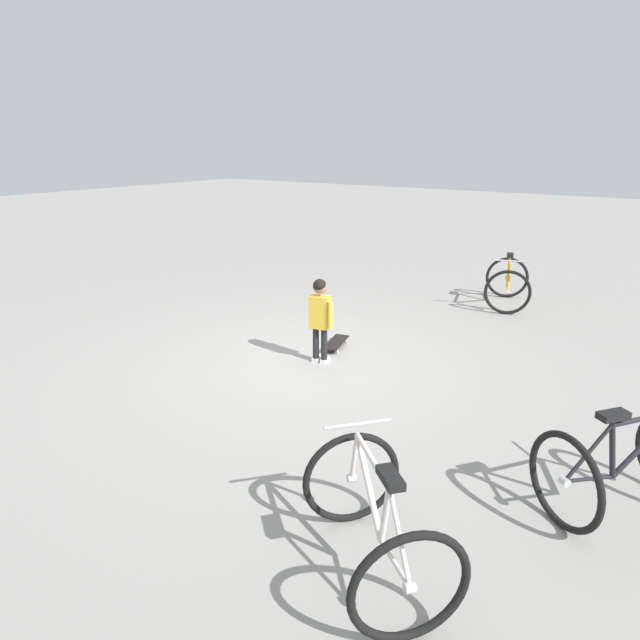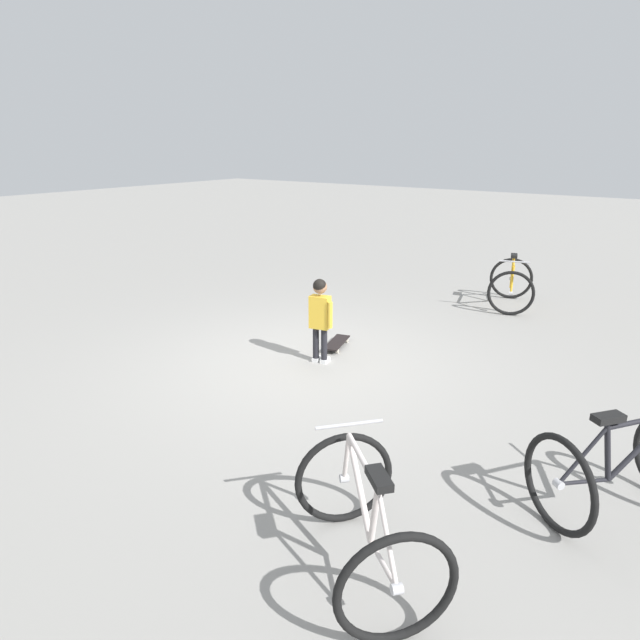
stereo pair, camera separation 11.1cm
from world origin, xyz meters
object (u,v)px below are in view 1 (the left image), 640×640
(bicycle_near, at_px, (377,522))
(bicycle_mid, at_px, (623,466))
(skateboard, at_px, (336,343))
(child_person, at_px, (320,312))
(bicycle_far, at_px, (507,283))

(bicycle_near, xyz_separation_m, bicycle_mid, (1.54, -1.17, 0.00))
(skateboard, xyz_separation_m, bicycle_mid, (-1.66, -3.53, 0.32))
(child_person, xyz_separation_m, bicycle_far, (3.77, -1.16, -0.28))
(bicycle_mid, relative_size, bicycle_far, 1.04)
(child_person, height_order, skateboard, child_person)
(bicycle_near, bearing_deg, child_person, 40.17)
(child_person, bearing_deg, bicycle_near, -139.83)
(skateboard, xyz_separation_m, bicycle_near, (-3.20, -2.36, 0.32))
(child_person, distance_m, bicycle_near, 3.48)
(child_person, xyz_separation_m, bicycle_mid, (-1.11, -3.41, -0.28))
(skateboard, distance_m, bicycle_far, 3.48)
(bicycle_far, bearing_deg, bicycle_near, -170.46)
(child_person, bearing_deg, bicycle_mid, -108.04)
(bicycle_near, relative_size, bicycle_far, 1.04)
(child_person, bearing_deg, skateboard, 12.14)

